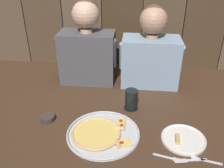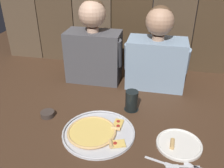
{
  "view_description": "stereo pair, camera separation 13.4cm",
  "coord_description": "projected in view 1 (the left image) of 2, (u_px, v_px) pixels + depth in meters",
  "views": [
    {
      "loc": [
        0.11,
        -1.13,
        0.86
      ],
      "look_at": [
        -0.01,
        0.1,
        0.18
      ],
      "focal_mm": 39.32,
      "sensor_mm": 36.0,
      "label": 1
    },
    {
      "loc": [
        0.24,
        -1.11,
        0.86
      ],
      "look_at": [
        -0.01,
        0.1,
        0.18
      ],
      "focal_mm": 39.32,
      "sensor_mm": 36.0,
      "label": 2
    }
  ],
  "objects": [
    {
      "name": "dinner_plate",
      "position": [
        183.0,
        139.0,
        1.26
      ],
      "size": [
        0.23,
        0.23,
        0.03
      ],
      "color": "white",
      "rests_on": "ground"
    },
    {
      "name": "diner_right",
      "position": [
        151.0,
        51.0,
        1.68
      ],
      "size": [
        0.43,
        0.22,
        0.56
      ],
      "color": "#849EB7",
      "rests_on": "ground"
    },
    {
      "name": "table_fork",
      "position": [
        168.0,
        157.0,
        1.15
      ],
      "size": [
        0.13,
        0.05,
        0.01
      ],
      "color": "silver",
      "rests_on": "ground"
    },
    {
      "name": "table_spoon",
      "position": [
        201.0,
        159.0,
        1.14
      ],
      "size": [
        0.14,
        0.05,
        0.01
      ],
      "color": "silver",
      "rests_on": "ground"
    },
    {
      "name": "ground_plane",
      "position": [
        112.0,
        120.0,
        1.41
      ],
      "size": [
        3.2,
        3.2,
        0.0
      ],
      "primitive_type": "plane",
      "color": "#422B1C"
    },
    {
      "name": "drinking_glass",
      "position": [
        131.0,
        100.0,
        1.49
      ],
      "size": [
        0.09,
        0.09,
        0.13
      ],
      "color": "black",
      "rests_on": "ground"
    },
    {
      "name": "table_knife",
      "position": [
        190.0,
        160.0,
        1.14
      ],
      "size": [
        0.16,
        0.04,
        0.01
      ],
      "color": "silver",
      "rests_on": "ground"
    },
    {
      "name": "diner_left",
      "position": [
        87.0,
        46.0,
        1.71
      ],
      "size": [
        0.42,
        0.2,
        0.59
      ],
      "color": "#4C4C51",
      "rests_on": "ground"
    },
    {
      "name": "dipping_bowl",
      "position": [
        48.0,
        118.0,
        1.4
      ],
      "size": [
        0.08,
        0.08,
        0.03
      ],
      "color": "#3D332D",
      "rests_on": "ground"
    },
    {
      "name": "pizza_tray",
      "position": [
        101.0,
        133.0,
        1.3
      ],
      "size": [
        0.39,
        0.39,
        0.03
      ],
      "color": "silver",
      "rests_on": "ground"
    }
  ]
}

